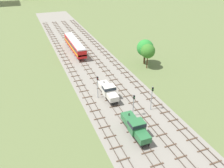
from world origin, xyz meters
The scene contains 14 objects.
ground_plane centered at (0.00, 56.00, 0.00)m, with size 480.00×480.00×0.00m, color #5B6B3D.
ballast_bed centered at (0.00, 56.00, 0.00)m, with size 17.60×176.00×0.01m, color gray.
track_far_left centered at (-6.80, 57.00, 0.14)m, with size 2.40×126.00×0.29m.
track_left centered at (-2.27, 57.00, 0.14)m, with size 2.40×126.00×0.29m.
track_centre_left centered at (2.27, 57.00, 0.14)m, with size 2.40×126.00×0.29m.
track_centre centered at (6.80, 57.00, 0.14)m, with size 2.40×126.00×0.29m.
shunter_loco_left_nearest centered at (-2.27, 27.34, 2.01)m, with size 2.74×8.46×3.10m.
shunter_loco_left_near centered at (-2.27, 41.53, 2.01)m, with size 2.74×8.46×3.10m.
diesel_railcar_left_mid centered at (-2.27, 74.18, 2.60)m, with size 2.96×20.50×3.80m.
signal_post_nearest centered at (4.53, 33.59, 3.57)m, with size 0.28×0.47×5.65m.
signal_post_near centered at (-4.53, 42.42, 3.56)m, with size 0.28×0.47×5.63m.
signal_post_mid centered at (0.00, 32.97, 3.24)m, with size 0.28×0.47×5.07m.
lineside_tree_0 centered at (14.22, 53.15, 5.30)m, with size 4.15×4.15×7.40m.
lineside_tree_1 centered at (15.05, 56.30, 5.11)m, with size 5.00×5.00×7.64m.
Camera 1 is at (-18.90, -3.45, 29.40)m, focal length 38.43 mm.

